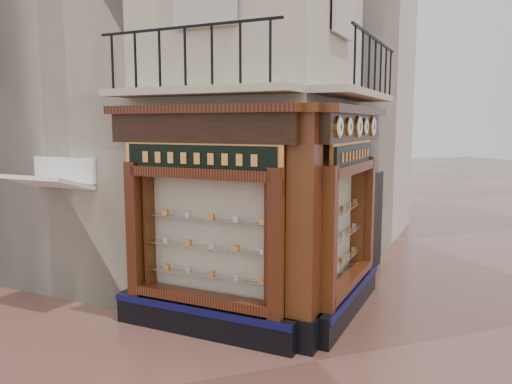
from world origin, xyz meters
name	(u,v)px	position (x,y,z in m)	size (l,w,h in m)	color
ground	(316,361)	(0.00, 0.00, 0.00)	(80.00, 80.00, 0.00)	#533126
main_building	(212,32)	(0.00, 6.16, 6.00)	(8.00, 8.00, 12.00)	beige
neighbour_left	(106,60)	(-2.47, 8.63, 5.50)	(8.00, 8.00, 11.00)	beige
neighbour_right	(267,67)	(2.47, 8.63, 5.50)	(8.00, 8.00, 11.00)	beige
shopfront_left	(202,224)	(-1.41, 1.57, 1.98)	(2.86, 2.86, 3.98)	black
shopfront_right	(347,214)	(1.41, 1.57, 1.98)	(2.86, 2.86, 3.98)	black
corner_pilaster	(304,232)	(0.00, 0.50, 1.95)	(0.85, 0.85, 3.98)	black
balcony	(281,92)	(0.00, 1.49, 4.22)	(5.94, 2.97, 1.03)	beige
clock_a	(339,127)	(0.58, 0.48, 3.62)	(0.28, 0.28, 0.34)	gold
clock_b	(349,127)	(1.02, 0.92, 3.62)	(0.26, 0.26, 0.31)	gold
clock_c	(359,127)	(1.50, 1.40, 3.62)	(0.31, 0.31, 0.39)	gold
clock_d	(365,127)	(1.88, 1.77, 3.62)	(0.26, 0.26, 0.32)	gold
clock_e	(373,126)	(2.34, 2.23, 3.62)	(0.31, 0.31, 0.39)	gold
awning	(54,309)	(-3.95, 3.74, 0.00)	(1.59, 0.95, 0.08)	silver
signboard_left	(199,158)	(-1.46, 1.51, 3.10)	(2.20, 2.20, 0.59)	#E29142
signboard_right	(353,155)	(1.46, 1.51, 3.10)	(1.93, 1.93, 0.51)	#E29142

